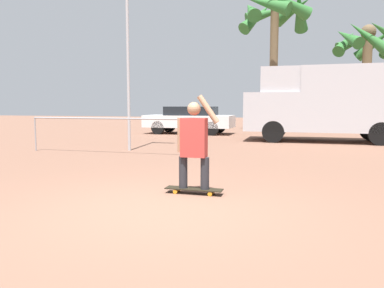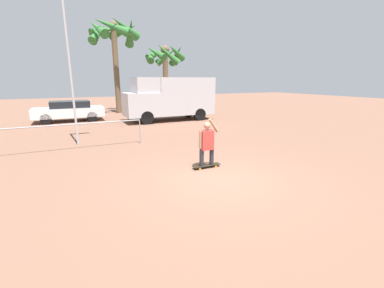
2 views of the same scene
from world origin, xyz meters
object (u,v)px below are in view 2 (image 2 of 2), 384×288
object	(u,v)px
person_skateboarder	(207,142)
palm_tree_near_van	(165,58)
skateboard	(207,165)
parked_car_white	(69,110)
palm_tree_center_background	(114,35)
camper_van	(171,97)
flagpole	(68,34)

from	to	relation	value
person_skateboarder	palm_tree_near_van	size ratio (longest dim) A/B	0.25
skateboard	parked_car_white	world-z (taller)	parked_car_white
person_skateboarder	palm_tree_near_van	bearing A→B (deg)	73.92
palm_tree_near_van	parked_car_white	bearing A→B (deg)	-148.83
palm_tree_near_van	skateboard	bearing A→B (deg)	-106.07
person_skateboarder	palm_tree_center_background	world-z (taller)	palm_tree_center_background
palm_tree_center_background	camper_van	bearing A→B (deg)	-66.32
skateboard	person_skateboarder	bearing A→B (deg)	-180.00
parked_car_white	palm_tree_center_background	bearing A→B (deg)	40.84
person_skateboarder	flagpole	bearing A→B (deg)	124.72
camper_van	parked_car_white	bearing A→B (deg)	158.79
parked_car_white	flagpole	xyz separation A→B (m)	(0.25, -7.39, 3.77)
parked_car_white	palm_tree_near_van	world-z (taller)	palm_tree_near_van
palm_tree_near_van	camper_van	bearing A→B (deg)	-107.64
person_skateboarder	palm_tree_center_background	distance (m)	16.75
skateboard	palm_tree_near_van	size ratio (longest dim) A/B	0.15
camper_van	flagpole	xyz separation A→B (m)	(-6.18, -4.90, 2.91)
flagpole	parked_car_white	bearing A→B (deg)	91.90
flagpole	skateboard	bearing A→B (deg)	-55.28
palm_tree_near_van	person_skateboarder	bearing A→B (deg)	-106.08
palm_tree_center_background	palm_tree_near_van	bearing A→B (deg)	22.14
person_skateboarder	flagpole	world-z (taller)	flagpole
parked_car_white	palm_tree_near_van	bearing A→B (deg)	31.17
parked_car_white	flagpole	bearing A→B (deg)	-88.10
person_skateboarder	palm_tree_near_van	xyz separation A→B (m)	(5.16, 17.91, 4.01)
camper_van	flagpole	distance (m)	8.41
skateboard	person_skateboarder	size ratio (longest dim) A/B	0.62
person_skateboarder	palm_tree_near_van	distance (m)	19.06
person_skateboarder	flagpole	distance (m)	7.21
parked_car_white	flagpole	distance (m)	8.30
parked_car_white	palm_tree_center_background	world-z (taller)	palm_tree_center_background
person_skateboarder	camper_van	xyz separation A→B (m)	(2.65, 10.00, 0.74)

